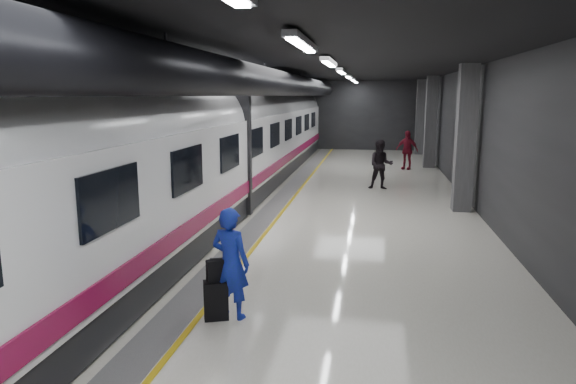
{
  "coord_description": "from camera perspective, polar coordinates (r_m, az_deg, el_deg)",
  "views": [
    {
      "loc": [
        1.78,
        -14.44,
        3.57
      ],
      "look_at": [
        -0.19,
        -2.65,
        1.31
      ],
      "focal_mm": 32.0,
      "sensor_mm": 36.0,
      "label": 1
    }
  ],
  "objects": [
    {
      "name": "traveler_main",
      "position": [
        8.36,
        -6.4,
        -7.85
      ],
      "size": [
        0.76,
        0.61,
        1.83
      ],
      "primitive_type": "imported",
      "rotation": [
        0.0,
        0.0,
        2.85
      ],
      "color": "#1A1BC9",
      "rests_on": "ground"
    },
    {
      "name": "suitcase_main",
      "position": [
        8.52,
        -8.01,
        -11.82
      ],
      "size": [
        0.45,
        0.37,
        0.63
      ],
      "primitive_type": "cube",
      "rotation": [
        0.0,
        0.0,
        0.36
      ],
      "color": "black",
      "rests_on": "ground"
    },
    {
      "name": "suitcase_far",
      "position": [
        26.89,
        9.64,
        3.4
      ],
      "size": [
        0.3,
        0.2,
        0.44
      ],
      "primitive_type": "cube",
      "rotation": [
        0.0,
        0.0,
        0.03
      ],
      "color": "black",
      "rests_on": "ground"
    },
    {
      "name": "platform_hall",
      "position": [
        15.54,
        1.87,
        10.59
      ],
      "size": [
        10.02,
        40.02,
        4.51
      ],
      "color": "black",
      "rests_on": "ground"
    },
    {
      "name": "train",
      "position": [
        15.36,
        -9.7,
        4.96
      ],
      "size": [
        3.05,
        38.0,
        4.05
      ],
      "color": "black",
      "rests_on": "ground"
    },
    {
      "name": "shoulder_bag",
      "position": [
        8.36,
        -8.11,
        -8.65
      ],
      "size": [
        0.3,
        0.27,
        0.35
      ],
      "primitive_type": "cube",
      "rotation": [
        0.0,
        0.0,
        0.59
      ],
      "color": "black",
      "rests_on": "suitcase_main"
    },
    {
      "name": "traveler_far_a",
      "position": [
        19.94,
        10.28,
        2.99
      ],
      "size": [
        0.93,
        0.73,
        1.9
      ],
      "primitive_type": "imported",
      "rotation": [
        0.0,
        0.0,
        0.01
      ],
      "color": "black",
      "rests_on": "ground"
    },
    {
      "name": "traveler_far_b",
      "position": [
        25.7,
        13.07,
        4.57
      ],
      "size": [
        1.2,
        0.87,
        1.89
      ],
      "primitive_type": "imported",
      "rotation": [
        0.0,
        0.0,
        -0.42
      ],
      "color": "maroon",
      "rests_on": "ground"
    },
    {
      "name": "ground",
      "position": [
        14.98,
        2.39,
        -3.08
      ],
      "size": [
        40.0,
        40.0,
        0.0
      ],
      "primitive_type": "plane",
      "color": "silver",
      "rests_on": "ground"
    }
  ]
}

